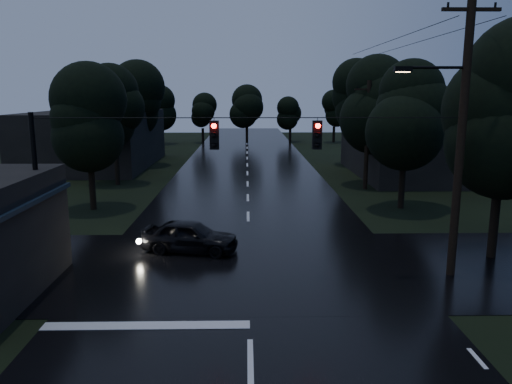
{
  "coord_description": "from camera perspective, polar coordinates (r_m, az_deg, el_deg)",
  "views": [
    {
      "loc": [
        -0.08,
        -6.47,
        6.63
      ],
      "look_at": [
        0.31,
        13.83,
        2.61
      ],
      "focal_mm": 35.0,
      "sensor_mm": 36.0,
      "label": 1
    }
  ],
  "objects": [
    {
      "name": "main_road",
      "position": [
        37.06,
        -0.97,
        0.9
      ],
      "size": [
        12.0,
        120.0,
        0.02
      ],
      "primitive_type": "cube",
      "color": "black",
      "rests_on": "ground"
    },
    {
      "name": "cross_street",
      "position": [
        19.62,
        -0.82,
        -8.54
      ],
      "size": [
        60.0,
        9.0,
        0.02
      ],
      "primitive_type": "cube",
      "color": "black",
      "rests_on": "ground"
    },
    {
      "name": "building_far_right",
      "position": [
        43.07,
        18.04,
        4.76
      ],
      "size": [
        10.0,
        14.0,
        4.4
      ],
      "primitive_type": "cube",
      "color": "black",
      "rests_on": "ground"
    },
    {
      "name": "building_far_left",
      "position": [
        48.68,
        -17.81,
        5.81
      ],
      "size": [
        10.0,
        16.0,
        5.0
      ],
      "primitive_type": "cube",
      "color": "black",
      "rests_on": "ground"
    },
    {
      "name": "utility_pole_main",
      "position": [
        19.05,
        22.18,
        6.26
      ],
      "size": [
        3.5,
        0.3,
        10.0
      ],
      "color": "black",
      "rests_on": "ground"
    },
    {
      "name": "utility_pole_far",
      "position": [
        35.58,
        12.6,
        6.51
      ],
      "size": [
        2.0,
        0.3,
        7.5
      ],
      "color": "black",
      "rests_on": "ground"
    },
    {
      "name": "anchor_pole_left",
      "position": [
        19.32,
        -23.67,
        -0.58
      ],
      "size": [
        0.18,
        0.18,
        6.0
      ],
      "primitive_type": "cylinder",
      "color": "black",
      "rests_on": "ground"
    },
    {
      "name": "span_signals",
      "position": [
        17.52,
        0.99,
        6.67
      ],
      "size": [
        15.0,
        0.37,
        1.12
      ],
      "color": "black",
      "rests_on": "ground"
    },
    {
      "name": "tree_corner_near",
      "position": [
        21.93,
        26.56,
        8.38
      ],
      "size": [
        4.48,
        4.48,
        9.44
      ],
      "color": "black",
      "rests_on": "ground"
    },
    {
      "name": "tree_left_a",
      "position": [
        29.86,
        -18.67,
        7.97
      ],
      "size": [
        3.92,
        3.92,
        8.26
      ],
      "color": "black",
      "rests_on": "ground"
    },
    {
      "name": "tree_left_b",
      "position": [
        37.7,
        -15.95,
        9.25
      ],
      "size": [
        4.2,
        4.2,
        8.85
      ],
      "color": "black",
      "rests_on": "ground"
    },
    {
      "name": "tree_left_c",
      "position": [
        47.56,
        -13.61,
        10.13
      ],
      "size": [
        4.48,
        4.48,
        9.44
      ],
      "color": "black",
      "rests_on": "ground"
    },
    {
      "name": "tree_right_a",
      "position": [
        29.9,
        16.78,
        8.8
      ],
      "size": [
        4.2,
        4.2,
        8.85
      ],
      "color": "black",
      "rests_on": "ground"
    },
    {
      "name": "tree_right_b",
      "position": [
        37.73,
        13.97,
        9.92
      ],
      "size": [
        4.48,
        4.48,
        9.44
      ],
      "color": "black",
      "rests_on": "ground"
    },
    {
      "name": "tree_right_c",
      "position": [
        47.59,
        11.57,
        10.67
      ],
      "size": [
        4.76,
        4.76,
        10.03
      ],
      "color": "black",
      "rests_on": "ground"
    },
    {
      "name": "car",
      "position": [
        21.36,
        -7.55,
        -5.03
      ],
      "size": [
        4.31,
        2.42,
        1.38
      ],
      "primitive_type": "imported",
      "rotation": [
        0.0,
        0.0,
        1.37
      ],
      "color": "black",
      "rests_on": "ground"
    }
  ]
}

